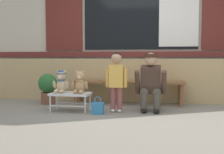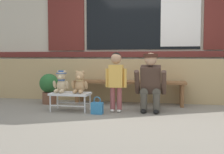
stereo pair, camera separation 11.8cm
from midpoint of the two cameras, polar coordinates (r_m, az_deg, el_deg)
ground_plane at (r=4.07m, az=4.43°, el=-8.30°), size 60.00×60.00×0.00m
brick_low_wall at (r=5.41m, az=6.34°, el=-0.70°), size 7.29×0.25×0.85m
shop_facade at (r=5.97m, az=6.95°, el=12.51°), size 7.44×0.26×3.49m
wooden_bench_long at (r=5.07m, az=4.19°, el=-1.59°), size 2.10×0.40×0.44m
small_display_bench at (r=4.48m, az=-8.01°, el=-3.73°), size 0.64×0.36×0.30m
teddy_bear_with_hat at (r=4.51m, az=-9.94°, el=-1.05°), size 0.28×0.27×0.36m
teddy_bear_plain at (r=4.41m, az=-6.07°, el=-1.25°), size 0.28×0.26×0.36m
child_standing at (r=4.31m, az=1.65°, el=0.37°), size 0.35×0.18×0.96m
adult_crouching at (r=4.42m, az=9.04°, el=-1.05°), size 0.50×0.49×0.95m
handbag_on_ground at (r=4.21m, az=-2.35°, el=-6.52°), size 0.18×0.11×0.27m
potted_plant at (r=5.25m, az=-12.51°, el=-2.04°), size 0.36×0.36×0.57m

